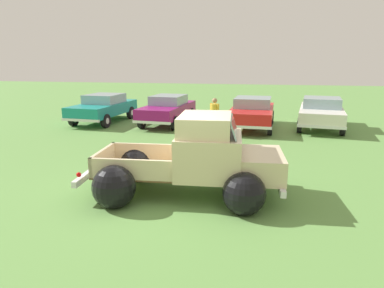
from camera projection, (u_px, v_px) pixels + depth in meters
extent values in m
plane|color=#609347|center=(182.00, 193.00, 8.23)|extent=(80.00, 80.00, 0.00)
cylinder|color=black|center=(243.00, 169.00, 8.80)|extent=(0.77, 0.27, 0.76)
cylinder|color=silver|center=(243.00, 169.00, 8.80)|extent=(0.36, 0.26, 0.34)
cylinder|color=black|center=(244.00, 195.00, 7.12)|extent=(0.77, 0.27, 0.76)
cylinder|color=silver|center=(244.00, 195.00, 7.12)|extent=(0.36, 0.26, 0.34)
cylinder|color=black|center=(137.00, 165.00, 9.15)|extent=(0.77, 0.27, 0.76)
cylinder|color=silver|center=(137.00, 165.00, 9.15)|extent=(0.36, 0.26, 0.34)
cylinder|color=black|center=(115.00, 189.00, 7.47)|extent=(0.77, 0.27, 0.76)
cylinder|color=silver|center=(115.00, 189.00, 7.47)|extent=(0.36, 0.26, 0.34)
sphere|color=black|center=(138.00, 163.00, 9.18)|extent=(1.03, 1.03, 0.96)
sphere|color=black|center=(114.00, 187.00, 7.41)|extent=(1.03, 1.03, 0.96)
cube|color=olive|center=(143.00, 170.00, 8.22)|extent=(2.16, 1.68, 0.04)
cube|color=beige|center=(150.00, 153.00, 8.87)|extent=(2.05, 0.23, 0.50)
cube|color=beige|center=(134.00, 170.00, 7.46)|extent=(2.05, 0.23, 0.50)
cube|color=beige|center=(183.00, 163.00, 8.04)|extent=(0.19, 1.54, 0.50)
cube|color=beige|center=(103.00, 160.00, 8.29)|extent=(0.19, 1.54, 0.50)
cube|color=beige|center=(209.00, 154.00, 7.92)|extent=(1.57, 1.80, 0.95)
cube|color=beige|center=(205.00, 125.00, 7.76)|extent=(1.26, 1.62, 0.45)
cube|color=#8CADB7|center=(234.00, 126.00, 7.69)|extent=(0.25, 1.47, 0.38)
cube|color=beige|center=(255.00, 164.00, 7.83)|extent=(1.36, 1.71, 0.55)
sphere|color=black|center=(243.00, 168.00, 8.82)|extent=(0.98, 0.98, 0.92)
sphere|color=black|center=(244.00, 194.00, 7.09)|extent=(0.98, 0.98, 0.92)
cube|color=silver|center=(92.00, 171.00, 8.40)|extent=(0.26, 1.98, 0.14)
cube|color=silver|center=(278.00, 179.00, 7.85)|extent=(0.26, 1.98, 0.14)
sphere|color=red|center=(105.00, 156.00, 9.11)|extent=(0.12, 0.12, 0.11)
sphere|color=red|center=(79.00, 175.00, 7.59)|extent=(0.12, 0.12, 0.11)
cylinder|color=black|center=(106.00, 121.00, 16.20)|extent=(0.24, 0.67, 0.66)
cylinder|color=silver|center=(106.00, 121.00, 16.20)|extent=(0.23, 0.31, 0.30)
cylinder|color=black|center=(73.00, 119.00, 16.63)|extent=(0.24, 0.67, 0.66)
cylinder|color=silver|center=(73.00, 119.00, 16.63)|extent=(0.23, 0.31, 0.30)
cylinder|color=black|center=(131.00, 113.00, 18.81)|extent=(0.24, 0.67, 0.66)
cylinder|color=silver|center=(131.00, 113.00, 18.81)|extent=(0.23, 0.31, 0.30)
cylinder|color=black|center=(102.00, 111.00, 19.24)|extent=(0.24, 0.67, 0.66)
cylinder|color=silver|center=(102.00, 111.00, 19.24)|extent=(0.23, 0.31, 0.30)
cube|color=teal|center=(103.00, 109.00, 17.63)|extent=(2.12, 4.45, 0.55)
cube|color=#8CADB7|center=(104.00, 99.00, 17.68)|extent=(1.73, 1.92, 0.45)
cube|color=silver|center=(122.00, 108.00, 19.70)|extent=(1.92, 0.21, 0.12)
cube|color=silver|center=(80.00, 120.00, 15.69)|extent=(1.92, 0.21, 0.12)
cylinder|color=black|center=(174.00, 123.00, 15.63)|extent=(0.25, 0.67, 0.66)
cylinder|color=silver|center=(174.00, 123.00, 15.63)|extent=(0.23, 0.31, 0.30)
cylinder|color=black|center=(142.00, 121.00, 16.05)|extent=(0.25, 0.67, 0.66)
cylinder|color=silver|center=(142.00, 121.00, 16.05)|extent=(0.23, 0.31, 0.30)
cylinder|color=black|center=(191.00, 114.00, 18.25)|extent=(0.25, 0.67, 0.66)
cylinder|color=silver|center=(191.00, 114.00, 18.25)|extent=(0.23, 0.31, 0.30)
cylinder|color=black|center=(162.00, 113.00, 18.67)|extent=(0.25, 0.67, 0.66)
cylinder|color=silver|center=(162.00, 113.00, 18.67)|extent=(0.23, 0.31, 0.30)
cube|color=#8C1466|center=(168.00, 110.00, 17.06)|extent=(2.05, 4.48, 0.55)
cube|color=#8CADB7|center=(169.00, 100.00, 17.11)|extent=(1.62, 1.94, 0.45)
cube|color=silver|center=(181.00, 109.00, 19.13)|extent=(1.79, 0.23, 0.12)
cube|color=silver|center=(151.00, 122.00, 15.12)|extent=(1.79, 0.23, 0.12)
cylinder|color=black|center=(270.00, 128.00, 14.58)|extent=(0.23, 0.67, 0.66)
cylinder|color=silver|center=(270.00, 128.00, 14.58)|extent=(0.23, 0.31, 0.30)
cylinder|color=black|center=(229.00, 126.00, 14.99)|extent=(0.23, 0.67, 0.66)
cylinder|color=silver|center=(229.00, 126.00, 14.99)|extent=(0.23, 0.31, 0.30)
cylinder|color=black|center=(272.00, 117.00, 17.27)|extent=(0.23, 0.67, 0.66)
cylinder|color=silver|center=(272.00, 117.00, 17.27)|extent=(0.23, 0.31, 0.30)
cylinder|color=black|center=(237.00, 116.00, 17.69)|extent=(0.23, 0.67, 0.66)
cylinder|color=silver|center=(237.00, 116.00, 17.69)|extent=(0.23, 0.31, 0.30)
cube|color=red|center=(252.00, 113.00, 16.04)|extent=(2.08, 4.55, 0.55)
cube|color=#8CADB7|center=(253.00, 102.00, 16.09)|extent=(1.72, 1.95, 0.45)
cube|color=silver|center=(255.00, 112.00, 18.17)|extent=(1.94, 0.19, 0.12)
cube|color=silver|center=(248.00, 127.00, 14.04)|extent=(1.94, 0.19, 0.12)
cylinder|color=black|center=(343.00, 128.00, 14.51)|extent=(0.29, 0.68, 0.66)
cylinder|color=silver|center=(343.00, 128.00, 14.51)|extent=(0.25, 0.32, 0.30)
cylinder|color=black|center=(300.00, 125.00, 15.07)|extent=(0.29, 0.68, 0.66)
cylinder|color=silver|center=(300.00, 125.00, 15.07)|extent=(0.25, 0.32, 0.30)
cylinder|color=black|center=(339.00, 118.00, 17.08)|extent=(0.29, 0.68, 0.66)
cylinder|color=silver|center=(339.00, 118.00, 17.08)|extent=(0.25, 0.32, 0.30)
cylinder|color=black|center=(302.00, 116.00, 17.64)|extent=(0.29, 0.68, 0.66)
cylinder|color=silver|center=(302.00, 116.00, 17.64)|extent=(0.25, 0.32, 0.30)
cube|color=silver|center=(321.00, 113.00, 15.99)|extent=(2.46, 4.59, 0.55)
cube|color=#8CADB7|center=(322.00, 102.00, 16.03)|extent=(1.87, 2.04, 0.45)
cube|color=silver|center=(320.00, 112.00, 18.02)|extent=(1.93, 0.36, 0.12)
cube|color=silver|center=(321.00, 127.00, 14.08)|extent=(1.93, 0.36, 0.12)
cylinder|color=navy|center=(213.00, 126.00, 14.55)|extent=(0.21, 0.21, 0.78)
cylinder|color=navy|center=(216.00, 127.00, 14.42)|extent=(0.21, 0.21, 0.78)
cylinder|color=gold|center=(215.00, 111.00, 14.32)|extent=(0.48, 0.48, 0.58)
cylinder|color=gold|center=(211.00, 109.00, 14.48)|extent=(0.13, 0.13, 0.55)
cylinder|color=gold|center=(218.00, 111.00, 14.15)|extent=(0.13, 0.13, 0.55)
sphere|color=#A87A56|center=(215.00, 101.00, 14.22)|extent=(0.30, 0.30, 0.21)
cube|color=black|center=(233.00, 170.00, 9.91)|extent=(0.36, 0.36, 0.03)
cone|color=orange|center=(233.00, 160.00, 9.83)|extent=(0.28, 0.28, 0.60)
cylinder|color=white|center=(233.00, 157.00, 9.81)|extent=(0.17, 0.17, 0.08)
cube|color=black|center=(173.00, 167.00, 10.24)|extent=(0.36, 0.36, 0.03)
cone|color=orange|center=(173.00, 157.00, 10.17)|extent=(0.28, 0.28, 0.60)
cylinder|color=white|center=(173.00, 154.00, 10.14)|extent=(0.17, 0.17, 0.08)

